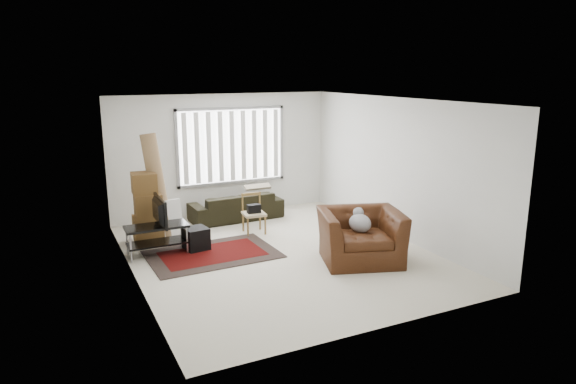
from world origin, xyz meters
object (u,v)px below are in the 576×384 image
at_px(sofa, 236,202).
at_px(armchair, 361,232).
at_px(tv_stand, 157,233).
at_px(moving_boxes, 147,210).
at_px(side_chair, 254,212).

xyz_separation_m(sofa, armchair, (1.03, -3.32, 0.12)).
relative_size(tv_stand, moving_boxes, 0.81).
bearing_deg(sofa, armchair, 105.26).
bearing_deg(sofa, moving_boxes, 16.37).
bearing_deg(side_chair, sofa, 94.82).
height_order(tv_stand, armchair, armchair).
relative_size(moving_boxes, sofa, 0.66).
xyz_separation_m(tv_stand, sofa, (2.04, 1.50, -0.00)).
height_order(sofa, armchair, armchair).
height_order(moving_boxes, armchair, moving_boxes).
bearing_deg(tv_stand, armchair, -30.77).
distance_m(side_chair, armchair, 2.48).
distance_m(moving_boxes, sofa, 2.15).
xyz_separation_m(moving_boxes, sofa, (2.03, 0.67, -0.23)).
distance_m(moving_boxes, side_chair, 2.06).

